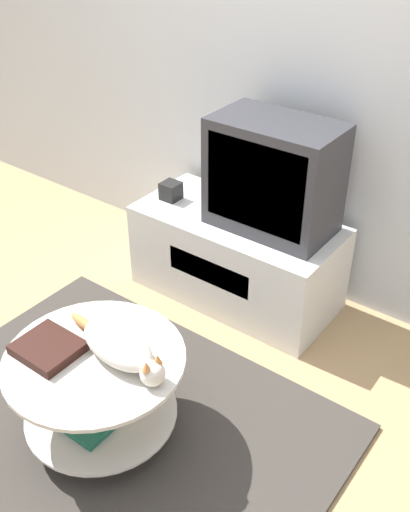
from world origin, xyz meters
TOP-DOWN VIEW (x-y plane):
  - ground_plane at (0.00, 0.00)m, footprint 12.00×12.00m
  - wall_back at (0.00, 1.44)m, footprint 8.00×0.05m
  - rug at (0.00, 0.00)m, footprint 1.83×1.35m
  - tv_stand at (-0.12, 1.10)m, footprint 1.09×0.52m
  - tv at (0.05, 1.13)m, footprint 0.61×0.36m
  - speaker at (-0.53, 1.05)m, footprint 0.10×0.10m
  - coffee_table at (-0.01, -0.05)m, footprint 0.71×0.71m
  - dvd_box at (-0.18, -0.13)m, footprint 0.24×0.21m
  - cat at (0.07, 0.02)m, footprint 0.56×0.23m

SIDE VIEW (x-z plane):
  - ground_plane at x=0.00m, z-range 0.00..0.00m
  - rug at x=0.00m, z-range 0.00..0.02m
  - tv_stand at x=-0.12m, z-range 0.00..0.48m
  - coffee_table at x=-0.01m, z-range 0.07..0.49m
  - dvd_box at x=-0.18m, z-range 0.43..0.47m
  - cat at x=0.07m, z-range 0.43..0.55m
  - speaker at x=-0.53m, z-range 0.48..0.58m
  - tv at x=0.05m, z-range 0.48..1.04m
  - wall_back at x=0.00m, z-range 0.00..2.60m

